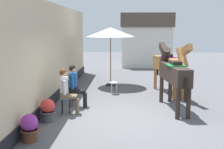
% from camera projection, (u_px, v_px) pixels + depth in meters
% --- Properties ---
extents(ground_plane, '(40.00, 40.00, 0.00)m').
position_uv_depth(ground_plane, '(124.00, 94.00, 11.64)').
color(ground_plane, '#56565B').
extents(pub_facade_wall, '(0.34, 14.00, 3.40)m').
position_uv_depth(pub_facade_wall, '(49.00, 59.00, 10.04)').
color(pub_facade_wall, '#CCB793').
rests_on(pub_facade_wall, ground_plane).
extents(distant_cottage, '(3.40, 2.60, 3.50)m').
position_uv_depth(distant_cottage, '(146.00, 39.00, 19.79)').
color(distant_cottage, silver).
rests_on(distant_cottage, ground_plane).
extents(seated_visitor_near, '(0.61, 0.49, 1.39)m').
position_uv_depth(seated_visitor_near, '(66.00, 89.00, 8.78)').
color(seated_visitor_near, '#194C99').
rests_on(seated_visitor_near, ground_plane).
extents(seated_visitor_far, '(0.61, 0.49, 1.39)m').
position_uv_depth(seated_visitor_far, '(75.00, 84.00, 9.59)').
color(seated_visitor_far, gold).
rests_on(seated_visitor_far, ground_plane).
extents(saddled_horse_near, '(0.70, 2.99, 2.06)m').
position_uv_depth(saddled_horse_near, '(173.00, 73.00, 9.33)').
color(saddled_horse_near, '#2D231E').
rests_on(saddled_horse_near, ground_plane).
extents(saddled_horse_far, '(1.04, 2.93, 2.06)m').
position_uv_depth(saddled_horse_far, '(170.00, 65.00, 11.35)').
color(saddled_horse_far, '#9E6B38').
rests_on(saddled_horse_far, ground_plane).
extents(flower_planter_near, '(0.43, 0.43, 0.64)m').
position_uv_depth(flower_planter_near, '(29.00, 127.00, 6.72)').
color(flower_planter_near, brown).
rests_on(flower_planter_near, ground_plane).
extents(flower_planter_middle, '(0.43, 0.43, 0.64)m').
position_uv_depth(flower_planter_middle, '(48.00, 110.00, 8.16)').
color(flower_planter_middle, '#4C4C51').
rests_on(flower_planter_middle, ground_plane).
extents(cafe_parasol, '(2.10, 2.10, 2.58)m').
position_uv_depth(cafe_parasol, '(111.00, 33.00, 12.96)').
color(cafe_parasol, black).
rests_on(cafe_parasol, ground_plane).
extents(spare_stool_white, '(0.32, 0.32, 0.46)m').
position_uv_depth(spare_stool_white, '(113.00, 84.00, 11.56)').
color(spare_stool_white, white).
rests_on(spare_stool_white, ground_plane).
extents(satchel_bag, '(0.15, 0.29, 0.20)m').
position_uv_depth(satchel_bag, '(74.00, 97.00, 10.65)').
color(satchel_bag, black).
rests_on(satchel_bag, ground_plane).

